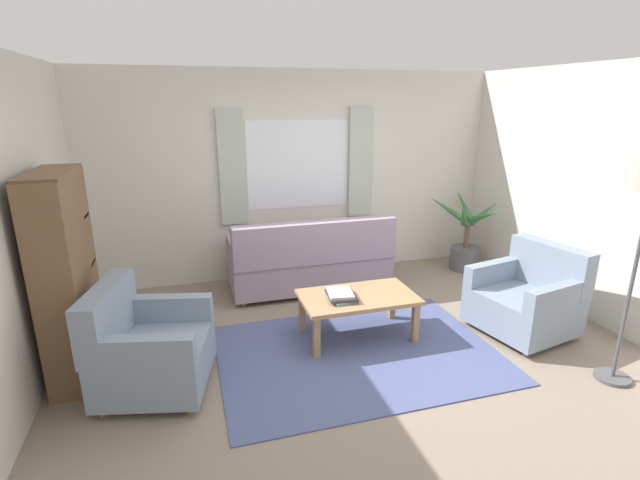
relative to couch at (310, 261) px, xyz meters
name	(u,v)px	position (x,y,z in m)	size (l,w,h in m)	color
ground_plane	(358,354)	(0.02, -1.59, -0.37)	(6.24, 6.24, 0.00)	gray
wall_back	(297,176)	(0.02, 0.67, 0.93)	(5.32, 0.12, 2.60)	silver
wall_right	(612,198)	(2.68, -1.59, 0.93)	(0.12, 4.40, 2.60)	silver
window_with_curtains	(299,165)	(0.02, 0.59, 1.08)	(1.98, 0.07, 1.40)	white
area_rug	(358,353)	(0.02, -1.59, -0.36)	(2.50, 1.78, 0.01)	#4C5684
couch	(310,261)	(0.00, 0.00, 0.00)	(1.90, 0.82, 0.92)	#998499
armchair_left	(147,348)	(-1.78, -1.58, -0.01)	(0.99, 1.01, 0.88)	gray
armchair_right	(528,298)	(1.79, -1.63, -0.01)	(0.97, 0.99, 0.88)	gray
coffee_table	(358,301)	(0.12, -1.27, 0.01)	(1.10, 0.64, 0.44)	#A87F56
book_stack_on_table	(341,295)	(-0.06, -1.31, 0.11)	(0.29, 0.34, 0.07)	#5B8E93
potted_plant	(466,241)	(2.22, 0.10, 0.03)	(0.87, 1.16, 1.04)	#56565B
bookshelf	(72,273)	(-2.33, -1.12, 0.51)	(0.30, 0.94, 1.72)	brown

